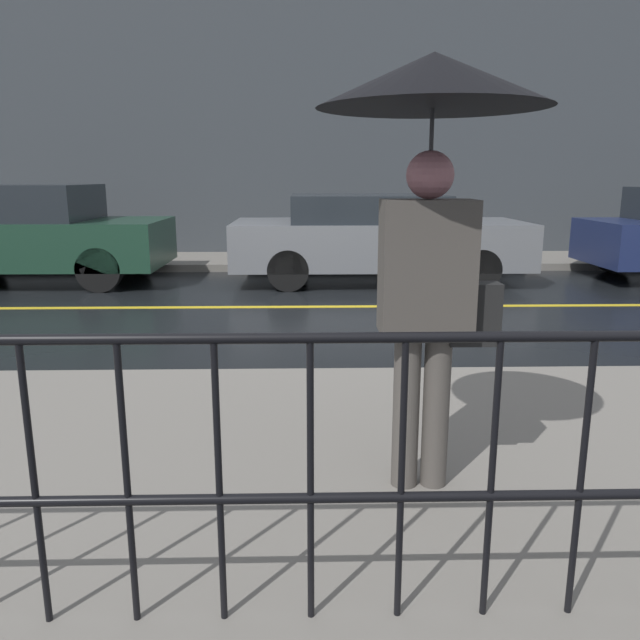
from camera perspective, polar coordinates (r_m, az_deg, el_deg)
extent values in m
plane|color=black|center=(8.12, -1.27, 1.21)|extent=(80.00, 80.00, 0.00)
cube|color=slate|center=(3.64, -1.05, -12.97)|extent=(28.00, 3.19, 0.13)
cube|color=slate|center=(12.10, -1.33, 5.42)|extent=(28.00, 1.94, 0.13)
cube|color=gold|center=(8.11, -1.27, 1.23)|extent=(25.20, 0.12, 0.01)
cube|color=#383D42|center=(13.16, -1.40, 17.43)|extent=(28.00, 0.30, 5.36)
cylinder|color=black|center=(1.99, -0.92, -1.66)|extent=(12.00, 0.04, 0.04)
cylinder|color=black|center=(2.20, -0.86, -15.97)|extent=(12.00, 0.04, 0.04)
cylinder|color=black|center=(2.36, -24.63, -13.76)|extent=(0.02, 0.02, 1.02)
cylinder|color=black|center=(2.26, -17.21, -14.34)|extent=(0.02, 0.02, 1.02)
cylinder|color=black|center=(2.20, -9.20, -14.71)|extent=(0.02, 0.02, 1.02)
cylinder|color=black|center=(2.18, -0.87, -14.79)|extent=(0.02, 0.02, 1.02)
cylinder|color=black|center=(2.20, 7.44, -14.58)|extent=(0.02, 0.02, 1.02)
cylinder|color=black|center=(2.27, 15.39, -14.11)|extent=(0.02, 0.02, 1.02)
cylinder|color=black|center=(2.37, 22.73, -13.43)|extent=(0.02, 0.02, 1.02)
cylinder|color=#4C4742|center=(3.15, 7.87, -8.16)|extent=(0.13, 0.13, 0.79)
cylinder|color=#4C4742|center=(3.17, 10.55, -8.08)|extent=(0.13, 0.13, 0.79)
cube|color=#47423D|center=(2.98, 9.71, 4.76)|extent=(0.43, 0.26, 0.63)
sphere|color=#A3676E|center=(2.95, 10.03, 12.93)|extent=(0.22, 0.22, 0.22)
cylinder|color=#262628|center=(2.95, 9.98, 11.62)|extent=(0.02, 0.02, 0.71)
cone|color=black|center=(2.98, 10.36, 20.77)|extent=(1.05, 1.05, 0.24)
cube|color=black|center=(3.07, 13.89, 0.55)|extent=(0.24, 0.12, 0.30)
cube|color=#193828|center=(10.90, -24.60, 6.44)|extent=(4.06, 1.94, 0.71)
cube|color=#1E2328|center=(10.93, -25.71, 9.66)|extent=(2.11, 1.79, 0.54)
cylinder|color=black|center=(11.33, -16.87, 5.70)|extent=(0.66, 0.22, 0.66)
cylinder|color=black|center=(9.70, -19.52, 4.37)|extent=(0.66, 0.22, 0.66)
cube|color=slate|center=(10.11, 5.33, 7.00)|extent=(4.60, 1.94, 0.70)
cube|color=#1E2328|center=(10.04, 4.34, 10.18)|extent=(2.39, 1.79, 0.42)
cylinder|color=black|center=(11.23, 12.06, 5.80)|extent=(0.61, 0.22, 0.61)
cylinder|color=black|center=(9.58, 14.41, 4.48)|extent=(0.61, 0.22, 0.61)
cylinder|color=black|center=(10.93, -2.71, 5.88)|extent=(0.61, 0.22, 0.61)
cylinder|color=black|center=(9.23, -2.94, 4.56)|extent=(0.61, 0.22, 0.61)
cylinder|color=black|center=(12.13, 25.31, 5.39)|extent=(0.63, 0.22, 0.63)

